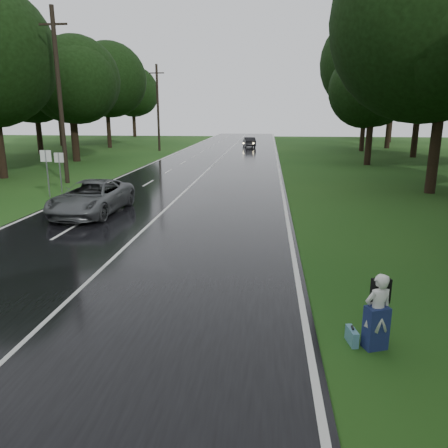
# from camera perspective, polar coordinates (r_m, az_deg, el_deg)

# --- Properties ---
(ground) EXTENTS (160.00, 160.00, 0.00)m
(ground) POSITION_cam_1_polar(r_m,az_deg,el_deg) (10.20, -24.28, -13.56)
(ground) COLOR #214915
(ground) RESTS_ON ground
(road) EXTENTS (12.00, 140.00, 0.04)m
(road) POSITION_cam_1_polar(r_m,az_deg,el_deg) (28.49, -4.15, 5.29)
(road) COLOR black
(road) RESTS_ON ground
(lane_center) EXTENTS (0.12, 140.00, 0.01)m
(lane_center) POSITION_cam_1_polar(r_m,az_deg,el_deg) (28.49, -4.15, 5.34)
(lane_center) COLOR silver
(lane_center) RESTS_ON road
(grey_car) EXTENTS (2.66, 5.51, 1.51)m
(grey_car) POSITION_cam_1_polar(r_m,az_deg,el_deg) (20.79, -17.12, 3.40)
(grey_car) COLOR #4C4F51
(grey_car) RESTS_ON road
(far_car) EXTENTS (2.03, 4.15, 1.31)m
(far_car) POSITION_cam_1_polar(r_m,az_deg,el_deg) (59.80, 3.35, 10.80)
(far_car) COLOR black
(far_car) RESTS_ON road
(hitchhiker) EXTENTS (0.68, 0.65, 1.59)m
(hitchhiker) POSITION_cam_1_polar(r_m,az_deg,el_deg) (9.18, 19.66, -11.15)
(hitchhiker) COLOR silver
(hitchhiker) RESTS_ON ground
(suitcase) EXTENTS (0.21, 0.47, 0.33)m
(suitcase) POSITION_cam_1_polar(r_m,az_deg,el_deg) (9.44, 16.58, -14.06)
(suitcase) COLOR teal
(suitcase) RESTS_ON ground
(utility_pole_mid) EXTENTS (1.80, 0.28, 10.95)m
(utility_pole_mid) POSITION_cam_1_polar(r_m,az_deg,el_deg) (30.91, -20.01, 5.14)
(utility_pole_mid) COLOR black
(utility_pole_mid) RESTS_ON ground
(utility_pole_far) EXTENTS (1.80, 0.28, 10.14)m
(utility_pole_far) POSITION_cam_1_polar(r_m,az_deg,el_deg) (54.54, -8.54, 9.57)
(utility_pole_far) COLOR black
(utility_pole_far) RESTS_ON ground
(road_sign_a) EXTENTS (0.63, 0.10, 2.60)m
(road_sign_a) POSITION_cam_1_polar(r_m,az_deg,el_deg) (25.97, -22.07, 3.31)
(road_sign_a) COLOR white
(road_sign_a) RESTS_ON ground
(road_sign_b) EXTENTS (0.56, 0.10, 2.34)m
(road_sign_b) POSITION_cam_1_polar(r_m,az_deg,el_deg) (27.25, -20.66, 3.93)
(road_sign_b) COLOR white
(road_sign_b) RESTS_ON ground
(tree_left_d) EXTENTS (9.03, 9.03, 14.12)m
(tree_left_d) POSITION_cam_1_polar(r_m,az_deg,el_deg) (35.04, -27.11, 5.44)
(tree_left_d) COLOR black
(tree_left_d) RESTS_ON ground
(tree_left_e) EXTENTS (8.61, 8.61, 13.45)m
(tree_left_e) POSITION_cam_1_polar(r_m,az_deg,el_deg) (44.62, -18.91, 7.88)
(tree_left_e) COLOR black
(tree_left_e) RESTS_ON ground
(tree_left_f) EXTENTS (9.82, 9.82, 15.34)m
(tree_left_f) POSITION_cam_1_polar(r_m,az_deg,el_deg) (60.86, -14.87, 9.76)
(tree_left_f) COLOR black
(tree_left_f) RESTS_ON ground
(tree_right_d) EXTENTS (10.20, 10.20, 15.93)m
(tree_right_d) POSITION_cam_1_polar(r_m,az_deg,el_deg) (28.13, 25.56, 3.74)
(tree_right_d) COLOR black
(tree_right_d) RESTS_ON ground
(tree_right_e) EXTENTS (7.67, 7.67, 11.99)m
(tree_right_e) POSITION_cam_1_polar(r_m,az_deg,el_deg) (41.41, 18.41, 7.46)
(tree_right_e) COLOR black
(tree_right_e) RESTS_ON ground
(tree_right_f) EXTENTS (10.96, 10.96, 17.12)m
(tree_right_f) POSITION_cam_1_polar(r_m,az_deg,el_deg) (56.27, 17.72, 9.20)
(tree_right_f) COLOR black
(tree_right_f) RESTS_ON ground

